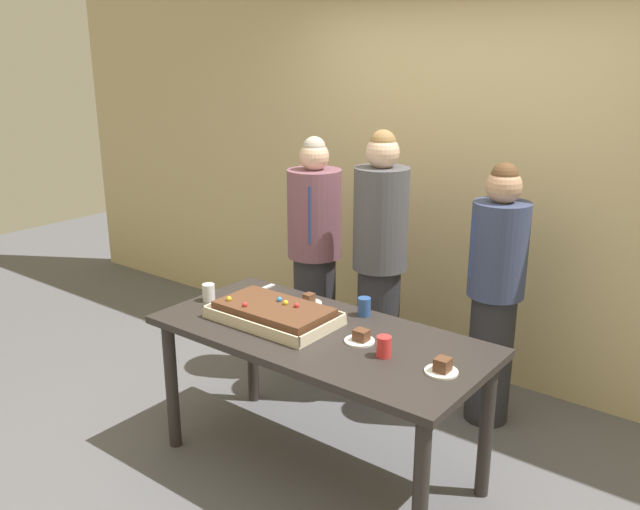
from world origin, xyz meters
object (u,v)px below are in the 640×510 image
object	(u,v)px
cake_server_utensil	(262,289)
person_serving_front	(314,257)
sheet_cake	(274,313)
plated_slice_near_right	(442,368)
drink_cup_far_end	(384,347)
plated_slice_far_left	(360,338)
person_green_shirt_behind	(495,293)
drink_cup_nearest	(364,307)
plated_slice_near_left	(309,301)
drink_cup_middle	(209,293)
party_table	(319,350)
person_striped_tie_right	(380,265)

from	to	relation	value
cake_server_utensil	person_serving_front	world-z (taller)	person_serving_front
sheet_cake	plated_slice_near_right	xyz separation A→B (m)	(0.98, 0.01, -0.02)
drink_cup_far_end	cake_server_utensil	bearing A→B (deg)	163.01
plated_slice_far_left	cake_server_utensil	distance (m)	0.92
drink_cup_far_end	cake_server_utensil	xyz separation A→B (m)	(-1.06, 0.32, -0.05)
plated_slice_far_left	person_green_shirt_behind	xyz separation A→B (m)	(0.26, 1.00, -0.00)
drink_cup_nearest	plated_slice_near_left	bearing A→B (deg)	-170.30
drink_cup_middle	person_serving_front	world-z (taller)	person_serving_front
plated_slice_far_left	cake_server_utensil	world-z (taller)	plated_slice_far_left
party_table	sheet_cake	size ratio (longest dim) A/B	2.60
drink_cup_far_end	plated_slice_far_left	bearing A→B (deg)	159.38
party_table	person_striped_tie_right	xyz separation A→B (m)	(-0.20, 0.86, 0.20)
sheet_cake	cake_server_utensil	xyz separation A→B (m)	(-0.37, 0.31, -0.04)
plated_slice_near_right	person_striped_tie_right	xyz separation A→B (m)	(-0.90, 0.89, 0.07)
party_table	sheet_cake	xyz separation A→B (m)	(-0.28, -0.03, 0.15)
plated_slice_near_right	drink_cup_far_end	xyz separation A→B (m)	(-0.29, -0.02, 0.03)
person_serving_front	person_striped_tie_right	xyz separation A→B (m)	(0.52, -0.01, 0.05)
plated_slice_near_right	plated_slice_far_left	distance (m)	0.47
sheet_cake	drink_cup_nearest	size ratio (longest dim) A/B	6.69
plated_slice_near_left	plated_slice_near_right	distance (m)	1.02
party_table	plated_slice_near_left	xyz separation A→B (m)	(-0.28, 0.26, 0.12)
plated_slice_near_left	person_striped_tie_right	bearing A→B (deg)	82.25
party_table	drink_cup_nearest	bearing A→B (deg)	79.96
sheet_cake	person_serving_front	bearing A→B (deg)	115.78
drink_cup_middle	sheet_cake	bearing A→B (deg)	0.85
plated_slice_far_left	person_serving_front	xyz separation A→B (m)	(-0.95, 0.85, 0.02)
plated_slice_near_left	drink_cup_middle	distance (m)	0.57
person_green_shirt_behind	drink_cup_far_end	bearing A→B (deg)	31.64
cake_server_utensil	drink_cup_middle	bearing A→B (deg)	-109.62
plated_slice_near_left	cake_server_utensil	bearing A→B (deg)	176.99
drink_cup_far_end	person_green_shirt_behind	size ratio (longest dim) A/B	0.06
plated_slice_far_left	drink_cup_far_end	xyz separation A→B (m)	(0.18, -0.07, 0.03)
drink_cup_far_end	drink_cup_nearest	bearing A→B (deg)	134.39
plated_slice_near_left	plated_slice_far_left	distance (m)	0.57
plated_slice_near_right	cake_server_utensil	size ratio (longest dim) A/B	0.75
cake_server_utensil	person_striped_tie_right	size ratio (longest dim) A/B	0.12
party_table	cake_server_utensil	size ratio (longest dim) A/B	8.69
cake_server_utensil	person_striped_tie_right	world-z (taller)	person_striped_tie_right
drink_cup_far_end	person_striped_tie_right	world-z (taller)	person_striped_tie_right
sheet_cake	plated_slice_far_left	distance (m)	0.52
plated_slice_near_right	person_striped_tie_right	bearing A→B (deg)	135.40
plated_slice_far_left	plated_slice_near_left	bearing A→B (deg)	155.08
cake_server_utensil	person_green_shirt_behind	xyz separation A→B (m)	(1.14, 0.75, 0.02)
drink_cup_nearest	drink_cup_middle	world-z (taller)	same
plated_slice_near_right	drink_cup_middle	world-z (taller)	drink_cup_middle
person_serving_front	person_striped_tie_right	distance (m)	0.52
drink_cup_nearest	person_serving_front	xyz separation A→B (m)	(-0.77, 0.56, -0.00)
drink_cup_far_end	drink_cup_middle	bearing A→B (deg)	179.85
drink_cup_far_end	cake_server_utensil	distance (m)	1.11
sheet_cake	plated_slice_near_left	world-z (taller)	sheet_cake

